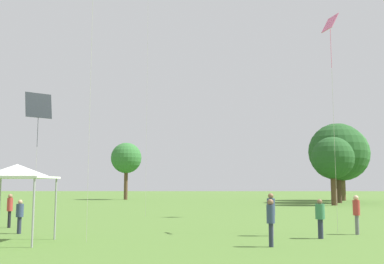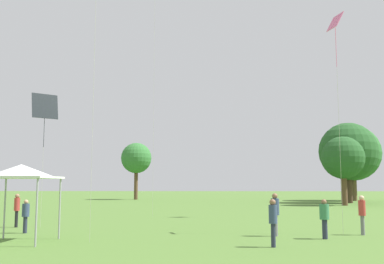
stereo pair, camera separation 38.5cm
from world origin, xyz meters
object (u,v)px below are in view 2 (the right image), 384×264
at_px(person_standing_6, 26,213).
at_px(person_standing_5, 17,207).
at_px(kite_1, 335,30).
at_px(distant_tree_3, 353,153).
at_px(distant_tree_2, 348,152).
at_px(kite_5, 45,108).
at_px(person_standing_0, 362,211).
at_px(distant_tree_1, 343,158).
at_px(person_standing_4, 275,210).
at_px(canopy_tent, 21,172).
at_px(person_standing_7, 273,218).
at_px(person_standing_1, 324,216).
at_px(distant_tree_0, 136,158).

bearing_deg(person_standing_6, person_standing_5, 156.47).
height_order(kite_1, distant_tree_3, distant_tree_3).
xyz_separation_m(person_standing_6, distant_tree_2, (25.24, 34.96, 5.34)).
height_order(kite_1, kite_5, kite_1).
xyz_separation_m(person_standing_0, distant_tree_1, (7.53, 28.64, 4.02)).
relative_size(person_standing_4, canopy_tent, 0.61).
distance_m(person_standing_0, person_standing_6, 15.20).
bearing_deg(distant_tree_3, person_standing_7, -110.44).
bearing_deg(kite_5, person_standing_4, -9.76).
relative_size(person_standing_0, distant_tree_2, 0.18).
xyz_separation_m(person_standing_6, kite_5, (-0.33, 2.73, 5.39)).
bearing_deg(person_standing_0, person_standing_5, 164.79).
bearing_deg(distant_tree_2, distant_tree_3, 69.08).
relative_size(person_standing_0, distant_tree_1, 0.23).
relative_size(person_standing_0, canopy_tent, 0.58).
distance_m(person_standing_4, distant_tree_1, 31.66).
bearing_deg(person_standing_1, canopy_tent, 80.80).
height_order(person_standing_4, canopy_tent, canopy_tent).
distance_m(person_standing_5, kite_1, 18.30).
distance_m(canopy_tent, distant_tree_1, 38.52).
height_order(person_standing_5, distant_tree_1, distant_tree_1).
distance_m(person_standing_1, distant_tree_0, 51.45).
xyz_separation_m(person_standing_5, kite_1, (16.05, -2.62, 8.38)).
relative_size(person_standing_5, kite_1, 0.17).
bearing_deg(person_standing_4, distant_tree_0, -6.54).
bearing_deg(distant_tree_0, kite_5, -86.74).
xyz_separation_m(kite_5, distant_tree_2, (25.57, 32.23, -0.05)).
xyz_separation_m(person_standing_4, distant_tree_0, (-14.14, 47.68, 5.07)).
height_order(person_standing_0, distant_tree_1, distant_tree_1).
height_order(person_standing_7, distant_tree_1, distant_tree_1).
relative_size(canopy_tent, distant_tree_2, 0.31).
distance_m(person_standing_5, kite_5, 5.39).
xyz_separation_m(person_standing_7, distant_tree_3, (17.52, 47.01, 5.54)).
bearing_deg(distant_tree_2, distant_tree_0, 156.86).
xyz_separation_m(person_standing_5, canopy_tent, (2.75, -6.04, 1.64)).
bearing_deg(person_standing_5, person_standing_7, 144.06).
relative_size(person_standing_6, distant_tree_2, 0.16).
height_order(person_standing_0, person_standing_7, person_standing_0).
height_order(person_standing_7, distant_tree_2, distant_tree_2).
relative_size(person_standing_4, distant_tree_2, 0.19).
xyz_separation_m(distant_tree_2, distant_tree_3, (3.01, 7.87, 0.33)).
xyz_separation_m(person_standing_6, distant_tree_3, (28.25, 42.82, 5.67)).
distance_m(person_standing_1, person_standing_5, 15.45).
relative_size(distant_tree_1, distant_tree_3, 0.71).
bearing_deg(person_standing_4, person_standing_0, -104.10).
bearing_deg(kite_5, kite_1, -3.08).
bearing_deg(person_standing_5, person_standing_4, 158.28).
height_order(person_standing_0, person_standing_1, person_standing_0).
xyz_separation_m(person_standing_0, kite_1, (-0.78, 0.27, 8.40)).
distance_m(canopy_tent, kite_5, 7.13).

